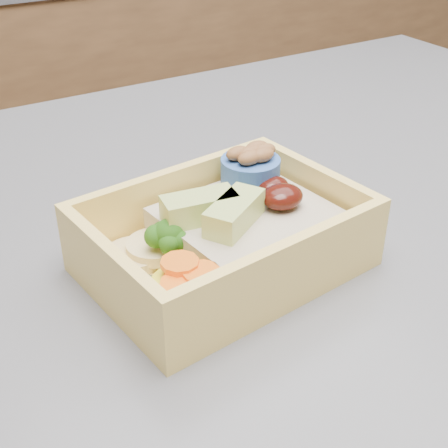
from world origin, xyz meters
TOP-DOWN VIEW (x-y plane):
  - bento_box at (0.12, -0.02)m, footprint 0.17×0.13m

SIDE VIEW (x-z plane):
  - bento_box at x=0.12m, z-range 0.91..0.97m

